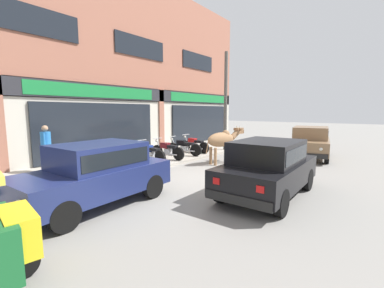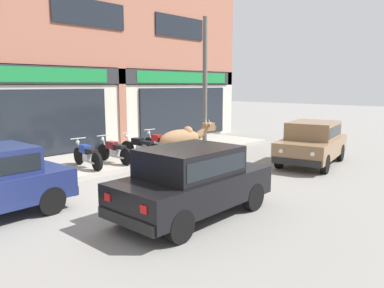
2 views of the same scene
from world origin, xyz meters
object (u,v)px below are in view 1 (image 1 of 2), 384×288
(motorcycle_0, at_px, (150,153))
(motorcycle_3, at_px, (194,145))
(car_1, at_px, (310,141))
(motorcycle_2, at_px, (184,147))
(car_0, at_px, (97,171))
(motorcycle_1, at_px, (167,150))
(utility_pole, at_px, (226,102))
(cow, at_px, (223,140))
(car_2, at_px, (268,165))
(pedestrian, at_px, (46,143))

(motorcycle_0, distance_m, motorcycle_3, 3.18)
(car_1, distance_m, motorcycle_2, 5.98)
(car_0, bearing_deg, motorcycle_1, 25.30)
(car_1, xyz_separation_m, utility_pole, (-0.88, 4.11, 1.88))
(cow, bearing_deg, motorcycle_2, 89.24)
(cow, distance_m, utility_pole, 3.62)
(cow, height_order, motorcycle_2, cow)
(car_2, bearing_deg, utility_pole, 38.99)
(car_1, xyz_separation_m, motorcycle_1, (-4.79, 4.70, -0.31))
(cow, height_order, pedestrian, pedestrian)
(car_2, bearing_deg, motorcycle_1, 70.98)
(car_2, distance_m, motorcycle_3, 6.68)
(car_0, xyz_separation_m, motorcycle_0, (3.83, 2.29, -0.31))
(cow, bearing_deg, motorcycle_1, 117.47)
(utility_pole, bearing_deg, car_0, -169.03)
(motorcycle_0, distance_m, motorcycle_1, 1.03)
(motorcycle_0, relative_size, motorcycle_1, 1.00)
(motorcycle_1, distance_m, motorcycle_2, 1.13)
(motorcycle_0, bearing_deg, car_1, -38.93)
(motorcycle_3, bearing_deg, motorcycle_1, -175.98)
(pedestrian, distance_m, utility_pole, 8.67)
(car_1, xyz_separation_m, pedestrian, (-9.11, 6.31, 0.29))
(car_0, distance_m, motorcycle_1, 5.38)
(utility_pole, bearing_deg, motorcycle_1, 171.36)
(cow, bearing_deg, utility_pole, 28.62)
(motorcycle_1, bearing_deg, motorcycle_0, -179.90)
(motorcycle_2, bearing_deg, utility_pole, -12.36)
(car_0, relative_size, motorcycle_2, 2.05)
(motorcycle_2, bearing_deg, motorcycle_1, -179.26)
(car_1, height_order, motorcycle_1, car_1)
(cow, height_order, motorcycle_0, cow)
(motorcycle_1, bearing_deg, pedestrian, 159.56)
(motorcycle_0, height_order, motorcycle_2, same)
(car_0, relative_size, pedestrian, 2.29)
(pedestrian, bearing_deg, motorcycle_1, -20.44)
(car_2, relative_size, pedestrian, 2.27)
(utility_pole, bearing_deg, cow, -151.38)
(car_1, relative_size, car_2, 1.04)
(motorcycle_2, bearing_deg, cow, -90.76)
(car_1, relative_size, pedestrian, 2.37)
(car_1, distance_m, car_2, 6.61)
(motorcycle_2, distance_m, utility_pole, 3.59)
(cow, distance_m, motorcycle_3, 2.56)
(motorcycle_2, distance_m, motorcycle_3, 1.03)
(car_1, bearing_deg, pedestrian, 145.28)
(pedestrian, relative_size, utility_pole, 0.31)
(car_0, xyz_separation_m, car_2, (3.06, -2.93, 0.00))
(motorcycle_0, height_order, motorcycle_3, same)
(car_1, bearing_deg, motorcycle_0, 141.07)
(motorcycle_0, bearing_deg, car_2, -98.43)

